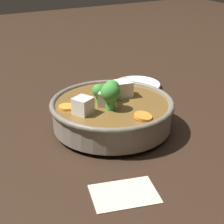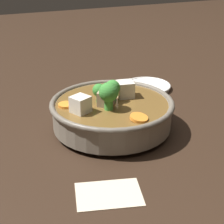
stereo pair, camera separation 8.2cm
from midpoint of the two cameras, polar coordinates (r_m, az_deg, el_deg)
The scene contains 4 objects.
ground_plane at distance 0.84m, azimuth -2.80°, elevation -2.69°, with size 3.00×3.00×0.00m, color black.
stirfry_bowl at distance 0.82m, azimuth -2.90°, elevation 0.08°, with size 0.27×0.27×0.12m.
side_saucer at distance 1.07m, azimuth 1.61°, elevation 4.06°, with size 0.14×0.14×0.01m.
napkin at distance 0.64m, azimuth -1.88°, elevation -12.44°, with size 0.13×0.10×0.00m.
Camera 1 is at (-0.36, -0.65, 0.39)m, focal length 60.00 mm.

